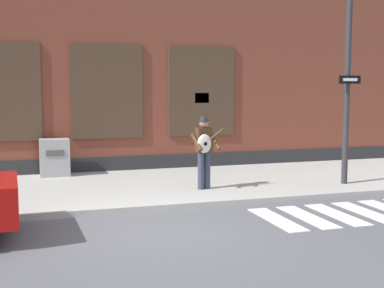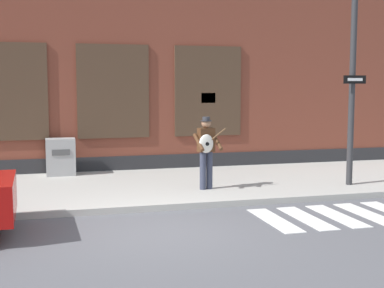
% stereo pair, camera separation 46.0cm
% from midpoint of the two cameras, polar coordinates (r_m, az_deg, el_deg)
% --- Properties ---
extents(ground_plane, '(160.00, 160.00, 0.00)m').
position_cam_midpoint_polar(ground_plane, '(9.67, -2.45, -9.30)').
color(ground_plane, '#56565B').
extents(sidewalk, '(28.00, 4.81, 0.14)m').
position_cam_midpoint_polar(sidewalk, '(13.37, -6.08, -4.67)').
color(sidewalk, '#ADAAA3').
rests_on(sidewalk, ground).
extents(building_backdrop, '(28.00, 4.06, 6.75)m').
position_cam_midpoint_polar(building_backdrop, '(17.51, -8.47, 8.72)').
color(building_backdrop, brown).
rests_on(building_backdrop, ground).
extents(busker, '(0.75, 0.59, 1.72)m').
position_cam_midpoint_polar(busker, '(12.61, 2.58, -0.44)').
color(busker, '#33384C').
rests_on(busker, sidewalk).
extents(traffic_light, '(0.60, 2.78, 5.53)m').
position_cam_midpoint_polar(traffic_light, '(13.00, 20.25, 11.73)').
color(traffic_light, '#2D2D30').
rests_on(traffic_light, sidewalk).
extents(utility_box, '(0.79, 0.55, 1.01)m').
position_cam_midpoint_polar(utility_box, '(15.06, -12.98, -1.34)').
color(utility_box, '#9E9E9E').
rests_on(utility_box, sidewalk).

